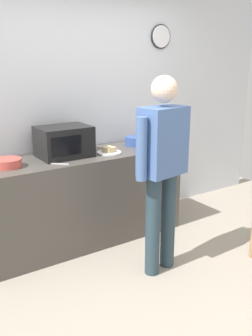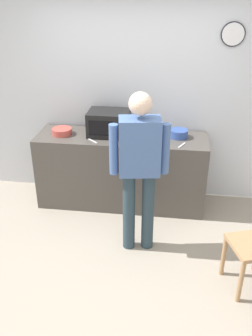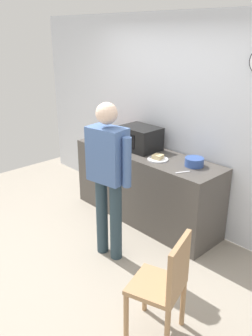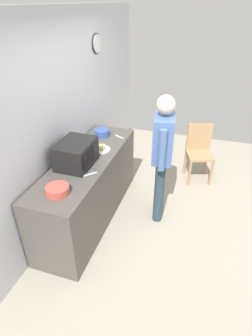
% 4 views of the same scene
% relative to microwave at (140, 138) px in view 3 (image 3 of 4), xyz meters
% --- Properties ---
extents(ground_plane, '(6.00, 6.00, 0.00)m').
position_rel_microwave_xyz_m(ground_plane, '(0.30, -1.27, -1.08)').
color(ground_plane, '#9E9384').
extents(back_wall, '(5.40, 0.13, 2.60)m').
position_rel_microwave_xyz_m(back_wall, '(0.30, 0.33, 0.22)').
color(back_wall, silver).
rests_on(back_wall, ground_plane).
extents(kitchen_counter, '(2.11, 0.62, 0.93)m').
position_rel_microwave_xyz_m(kitchen_counter, '(0.16, -0.05, -0.61)').
color(kitchen_counter, '#4C4742').
rests_on(kitchen_counter, ground_plane).
extents(microwave, '(0.50, 0.39, 0.30)m').
position_rel_microwave_xyz_m(microwave, '(0.00, 0.00, 0.00)').
color(microwave, black).
rests_on(microwave, kitchen_counter).
extents(sandwich_plate, '(0.25, 0.25, 0.07)m').
position_rel_microwave_xyz_m(sandwich_plate, '(0.43, -0.13, -0.13)').
color(sandwich_plate, white).
rests_on(sandwich_plate, kitchen_counter).
extents(salad_bowl, '(0.25, 0.25, 0.08)m').
position_rel_microwave_xyz_m(salad_bowl, '(-0.58, -0.07, -0.11)').
color(salad_bowl, '#C64C42').
rests_on(salad_bowl, kitchen_counter).
extents(cereal_bowl, '(0.22, 0.22, 0.10)m').
position_rel_microwave_xyz_m(cereal_bowl, '(0.86, 0.02, -0.10)').
color(cereal_bowl, '#33519E').
rests_on(cereal_bowl, kitchen_counter).
extents(fork_utensil, '(0.14, 0.13, 0.01)m').
position_rel_microwave_xyz_m(fork_utensil, '(-0.16, -0.24, -0.15)').
color(fork_utensil, silver).
rests_on(fork_utensil, kitchen_counter).
extents(spoon_utensil, '(0.09, 0.16, 0.01)m').
position_rel_microwave_xyz_m(spoon_utensil, '(0.89, -0.23, -0.15)').
color(spoon_utensil, silver).
rests_on(spoon_utensil, kitchen_counter).
extents(person_standing, '(0.58, 0.30, 1.74)m').
position_rel_microwave_xyz_m(person_standing, '(0.47, -0.95, -0.06)').
color(person_standing, '#273B46').
rests_on(person_standing, ground_plane).
extents(wooden_chair, '(0.51, 0.51, 0.94)m').
position_rel_microwave_xyz_m(wooden_chair, '(1.64, -1.36, -0.56)').
color(wooden_chair, '#A87F56').
rests_on(wooden_chair, ground_plane).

